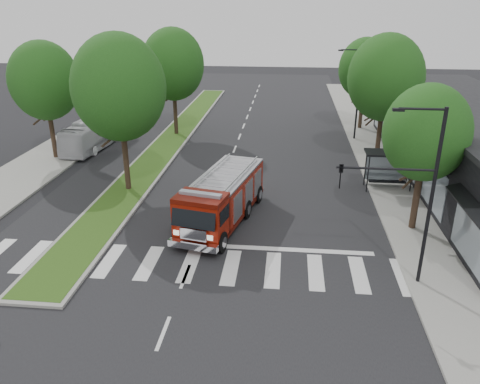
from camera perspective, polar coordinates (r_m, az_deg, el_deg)
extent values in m
plane|color=black|center=(25.43, -4.78, -5.38)|extent=(140.00, 140.00, 0.00)
cube|color=gray|center=(35.11, 18.88, 1.59)|extent=(5.00, 80.00, 0.15)
cube|color=gray|center=(39.06, -23.41, 2.98)|extent=(5.00, 80.00, 0.15)
cube|color=gray|center=(43.06, -8.35, 6.29)|extent=(3.00, 50.00, 0.14)
cube|color=#274714|center=(43.04, -8.36, 6.39)|extent=(2.60, 49.50, 0.02)
cube|color=black|center=(35.70, 26.43, 4.88)|extent=(8.00, 30.00, 5.00)
cylinder|color=black|center=(31.78, 15.34, 2.13)|extent=(0.08, 0.08, 2.50)
cylinder|color=black|center=(32.37, 20.23, 1.90)|extent=(0.08, 0.08, 2.50)
cylinder|color=black|center=(32.90, 15.04, 2.85)|extent=(0.08, 0.08, 2.50)
cylinder|color=black|center=(33.47, 19.77, 2.61)|extent=(0.08, 0.08, 2.50)
cube|color=black|center=(32.21, 17.88, 4.55)|extent=(3.20, 1.60, 0.12)
cube|color=#8C99A5|center=(33.23, 17.41, 2.87)|extent=(2.80, 0.04, 1.80)
cube|color=black|center=(32.84, 17.47, 1.23)|extent=(2.40, 0.40, 0.08)
cylinder|color=black|center=(27.00, 20.68, -0.75)|extent=(0.36, 0.36, 3.74)
ellipsoid|color=#11350E|center=(25.89, 21.77, 6.72)|extent=(4.40, 4.40, 5.06)
cylinder|color=black|center=(38.01, 16.59, 6.78)|extent=(0.36, 0.36, 4.40)
ellipsoid|color=#11350E|center=(37.16, 17.33, 13.17)|extent=(5.60, 5.60, 6.44)
cylinder|color=black|center=(47.66, 14.56, 9.74)|extent=(0.36, 0.36, 3.96)
ellipsoid|color=#11350E|center=(47.01, 15.03, 14.34)|extent=(5.00, 5.00, 5.75)
cylinder|color=black|center=(31.43, -13.76, 4.11)|extent=(0.36, 0.36, 4.62)
ellipsoid|color=#11350E|center=(30.38, -14.55, 12.22)|extent=(5.80, 5.80, 6.67)
cylinder|color=black|center=(44.42, -7.89, 9.65)|extent=(0.36, 0.36, 4.40)
ellipsoid|color=#11350E|center=(43.69, -8.19, 15.16)|extent=(5.60, 5.60, 6.44)
cylinder|color=black|center=(39.95, -21.89, 6.66)|extent=(0.36, 0.36, 4.18)
ellipsoid|color=#11350E|center=(39.16, -22.76, 12.41)|extent=(5.20, 5.20, 5.98)
cylinder|color=black|center=(21.06, 22.24, -1.15)|extent=(0.16, 0.16, 8.00)
cylinder|color=black|center=(19.69, 21.36, 9.41)|extent=(1.80, 0.10, 0.10)
cube|color=black|center=(19.49, 18.76, 9.48)|extent=(0.45, 0.20, 0.12)
cylinder|color=black|center=(20.08, 17.35, 2.71)|extent=(4.00, 0.10, 0.10)
imported|color=black|center=(19.93, 12.15, 1.87)|extent=(0.18, 0.22, 1.10)
cylinder|color=black|center=(43.24, 14.20, 11.28)|extent=(0.16, 0.16, 8.00)
cylinder|color=black|center=(42.59, 13.46, 16.51)|extent=(1.80, 0.10, 0.10)
cube|color=black|center=(42.50, 12.20, 16.53)|extent=(0.45, 0.20, 0.12)
cube|color=#530C04|center=(26.84, -2.13, -2.57)|extent=(4.23, 8.72, 0.25)
cube|color=maroon|center=(27.11, -1.58, 0.11)|extent=(3.80, 6.77, 2.00)
cube|color=maroon|center=(23.80, -4.74, -3.26)|extent=(2.82, 2.29, 2.10)
cube|color=#B2B2B7|center=(26.73, -1.60, 2.19)|extent=(3.80, 6.77, 0.12)
cylinder|color=#B2B2B7|center=(26.97, -3.40, 2.79)|extent=(1.38, 5.87, 0.10)
cylinder|color=#B2B2B7|center=(26.39, 0.23, 2.39)|extent=(1.38, 5.87, 0.10)
cube|color=silver|center=(23.30, -5.76, -6.51)|extent=(2.61, 0.90, 0.35)
cube|color=#8C99A5|center=(23.25, -4.85, -0.26)|extent=(2.22, 0.81, 0.18)
cylinder|color=black|center=(24.44, -7.43, -5.27)|extent=(0.58, 1.15, 1.10)
cylinder|color=black|center=(23.62, -2.37, -6.12)|extent=(0.58, 1.15, 1.10)
cylinder|color=black|center=(27.88, -3.77, -1.51)|extent=(0.58, 1.15, 1.10)
cylinder|color=black|center=(27.17, 0.73, -2.13)|extent=(0.58, 1.15, 1.10)
cylinder|color=black|center=(29.93, -2.08, 0.25)|extent=(0.58, 1.15, 1.10)
cylinder|color=black|center=(29.27, 2.14, -0.28)|extent=(0.58, 1.15, 1.10)
imported|color=silver|center=(42.40, -17.19, 6.96)|extent=(2.78, 9.25, 2.54)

